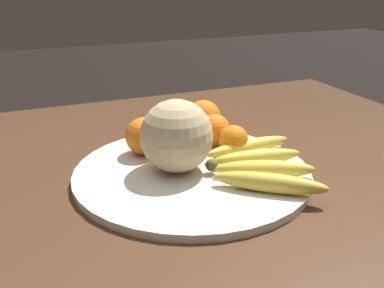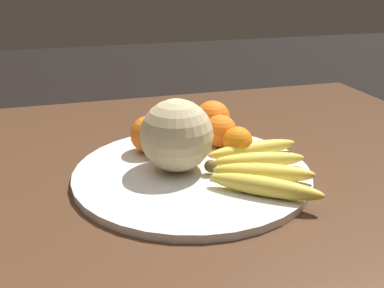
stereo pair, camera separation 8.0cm
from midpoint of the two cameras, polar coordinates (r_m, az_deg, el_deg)
The scene contains 11 objects.
kitchen_table at distance 0.91m, azimuth -4.19°, elevation -8.51°, with size 1.34×0.99×0.75m.
fruit_bowl at distance 0.82m, azimuth -2.79°, elevation -3.73°, with size 0.43×0.43×0.01m.
melon at distance 0.79m, azimuth -4.86°, elevation 0.97°, with size 0.13×0.13×0.13m.
banana_bunch at distance 0.80m, azimuth 5.78°, elevation -2.62°, with size 0.22×0.24×0.03m.
orange_front_left at distance 0.92m, azimuth -4.33°, elevation 1.62°, with size 0.06×0.06×0.06m.
orange_front_right at distance 0.91m, azimuth 0.33°, elevation 1.74°, with size 0.07×0.07×0.07m.
orange_mid_center at distance 0.88m, azimuth -8.69°, elevation 0.95°, with size 0.07×0.07×0.07m.
orange_back_left at distance 0.97m, azimuth -0.89°, elevation 3.34°, with size 0.08×0.08×0.08m.
orange_back_right at distance 0.94m, azimuth -7.53°, elevation 1.79°, with size 0.06×0.06×0.06m.
orange_top_small at distance 0.87m, azimuth 2.69°, elevation 0.50°, with size 0.06×0.06×0.06m.
produce_tag at distance 0.90m, azimuth -2.89°, elevation -0.71°, with size 0.08×0.04×0.00m.
Camera 1 is at (-0.28, -0.73, 1.11)m, focal length 42.00 mm.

